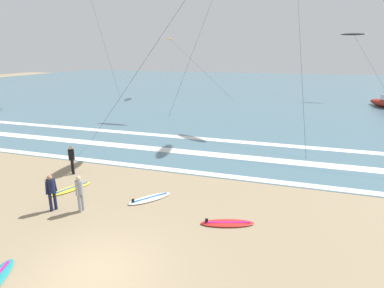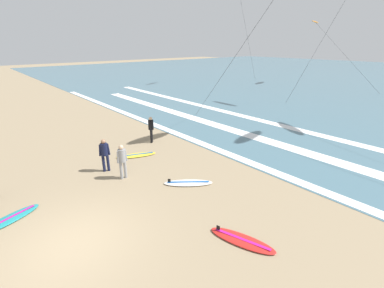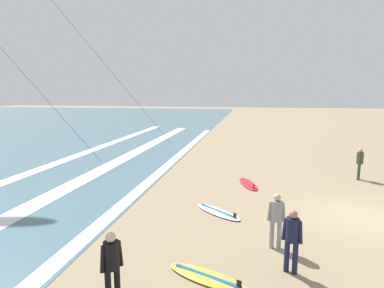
{
  "view_description": "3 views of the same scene",
  "coord_description": "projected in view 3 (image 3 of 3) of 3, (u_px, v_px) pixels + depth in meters",
  "views": [
    {
      "loc": [
        5.18,
        -6.71,
        6.47
      ],
      "look_at": [
        1.02,
        6.54,
        2.36
      ],
      "focal_mm": 29.01,
      "sensor_mm": 36.0,
      "label": 1
    },
    {
      "loc": [
        7.25,
        -1.48,
        5.73
      ],
      "look_at": [
        -1.23,
        5.84,
        1.44
      ],
      "focal_mm": 24.9,
      "sensor_mm": 36.0,
      "label": 2
    },
    {
      "loc": [
        -11.43,
        3.94,
        4.38
      ],
      "look_at": [
        0.85,
        6.25,
        2.3
      ],
      "focal_mm": 29.4,
      "sensor_mm": 36.0,
      "label": 3
    }
  ],
  "objects": [
    {
      "name": "surfer_foreground_main",
      "position": [
        276.0,
        216.0,
        8.76
      ],
      "size": [
        0.32,
        0.51,
        1.6
      ],
      "color": "gray",
      "rests_on": "ground"
    },
    {
      "name": "surfboard_foreground_flat",
      "position": [
        207.0,
        277.0,
        7.43
      ],
      "size": [
        1.34,
        2.17,
        0.25
      ],
      "color": "yellow",
      "rests_on": "ground"
    },
    {
      "name": "wave_foam_shoreline",
      "position": [
        108.0,
        217.0,
        11.09
      ],
      "size": [
        51.38,
        0.56,
        0.01
      ],
      "primitive_type": "cube",
      "color": "white",
      "rests_on": "ocean_surface"
    },
    {
      "name": "surfboard_near_water",
      "position": [
        218.0,
        212.0,
        11.47
      ],
      "size": [
        1.79,
        2.01,
        0.25
      ],
      "color": "silver",
      "rests_on": "ground"
    },
    {
      "name": "surfer_left_far",
      "position": [
        360.0,
        161.0,
        15.71
      ],
      "size": [
        0.51,
        0.32,
        1.6
      ],
      "color": "#384223",
      "rests_on": "ground"
    },
    {
      "name": "surfer_background_far",
      "position": [
        292.0,
        236.0,
        7.56
      ],
      "size": [
        0.32,
        0.51,
        1.6
      ],
      "color": "#141938",
      "rests_on": "ground"
    },
    {
      "name": "wave_foam_mid_break",
      "position": [
        71.0,
        186.0,
        14.78
      ],
      "size": [
        48.42,
        0.98,
        0.01
      ],
      "primitive_type": "cube",
      "color": "white",
      "rests_on": "ocean_surface"
    },
    {
      "name": "surfboard_right_spare",
      "position": [
        248.0,
        184.0,
        14.98
      ],
      "size": [
        2.18,
        1.21,
        0.25
      ],
      "color": "red",
      "rests_on": "ground"
    },
    {
      "name": "ground_plane",
      "position": [
        361.0,
        217.0,
        11.08
      ],
      "size": [
        160.0,
        160.0,
        0.0
      ],
      "primitive_type": "plane",
      "color": "#937F60"
    },
    {
      "name": "surfer_right_near",
      "position": [
        112.0,
        262.0,
        6.39
      ],
      "size": [
        0.44,
        0.4,
        1.6
      ],
      "color": "black",
      "rests_on": "ground"
    }
  ]
}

